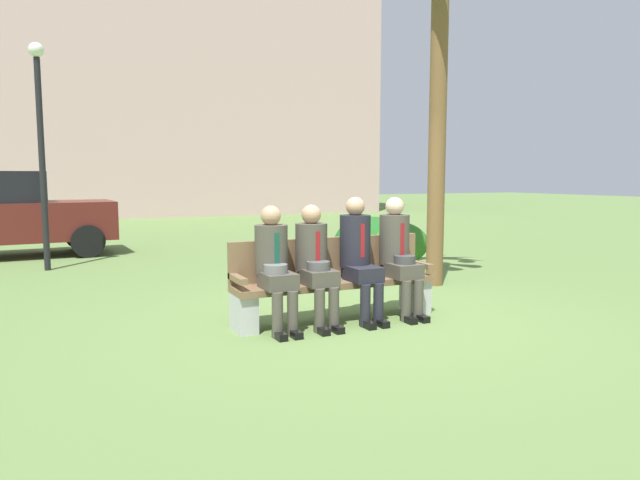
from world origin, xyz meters
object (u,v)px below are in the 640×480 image
Objects in this scene: shrub_near_bench at (372,241)px; building_backdrop at (188,63)px; shrub_mid_lawn at (393,243)px; street_lamp at (41,134)px; park_bench at (333,281)px; parked_car_near at (5,215)px; seated_man_rightmost at (398,250)px; seated_man_leftmost at (274,261)px; seated_man_centerright at (359,252)px; seated_man_centerleft at (315,259)px.

building_backdrop reaches higher than shrub_near_bench.
street_lamp reaches higher than shrub_mid_lawn.
shrub_near_bench is (2.42, 3.30, -0.00)m from park_bench.
park_bench is 0.14× the size of building_backdrop.
parked_car_near is at bearing 147.82° from shrub_near_bench.
park_bench is at bearing -63.00° from parked_car_near.
shrub_mid_lawn is at bearing 58.57° from seated_man_rightmost.
shrub_near_bench is at bearing 130.64° from shrub_mid_lawn.
seated_man_leftmost is at bearing -68.28° from parked_car_near.
building_backdrop reaches higher than park_bench.
street_lamp is (-2.16, 5.18, 1.57)m from seated_man_leftmost.
building_backdrop reaches higher than seated_man_centerright.
seated_man_centerright is 0.51m from seated_man_rightmost.
seated_man_centerright is at bearing -58.73° from street_lamp.
street_lamp is at bearing 125.17° from seated_man_rightmost.
building_backdrop reaches higher than seated_man_centerleft.
shrub_mid_lawn is at bearing -20.16° from street_lamp.
seated_man_centerright is (0.98, 0.01, 0.04)m from seated_man_leftmost.
seated_man_centerleft is at bearing -179.65° from seated_man_rightmost.
seated_man_rightmost is (1.04, 0.01, 0.03)m from seated_man_centerleft.
seated_man_centerleft is at bearing -153.88° from park_bench.
seated_man_rightmost reaches higher than shrub_mid_lawn.
building_backdrop is at bearing 79.80° from seated_man_leftmost.
seated_man_rightmost is 0.97× the size of shrub_near_bench.
building_backdrop is (2.36, 21.41, 6.02)m from seated_man_rightmost.
seated_man_centerleft is 0.53m from seated_man_centerright.
park_bench is 0.57× the size of parked_car_near.
park_bench is at bearing -126.19° from shrub_near_bench.
seated_man_centerleft is 0.95× the size of seated_man_centerright.
shrub_near_bench is at bearing -18.19° from street_lamp.
shrub_near_bench is 7.14m from parked_car_near.
seated_man_centerleft is 22.52m from building_backdrop.
seated_man_centerleft is (0.45, -0.00, -0.00)m from seated_man_leftmost.
street_lamp reaches higher than park_bench.
street_lamp is at bearing 116.73° from seated_man_centerleft.
building_backdrop is (6.74, 14.18, 5.93)m from parked_car_near.
park_bench is 0.61× the size of street_lamp.
park_bench is 22.42m from building_backdrop.
seated_man_leftmost is at bearing -179.25° from seated_man_centerright.
parked_car_near reaches higher than shrub_near_bench.
shrub_near_bench is 0.09× the size of building_backdrop.
building_backdrop is (0.45, 18.28, 6.37)m from shrub_mid_lawn.
street_lamp is 0.23× the size of building_backdrop.
shrub_mid_lawn is 19.36m from building_backdrop.
seated_man_centerleft is 4.38m from shrub_near_bench.
shrub_mid_lawn is (2.42, 3.13, -0.35)m from seated_man_centerright.
park_bench is 7.98m from parked_car_near.
seated_man_centerright is 22.42m from building_backdrop.
seated_man_leftmost is at bearing -100.20° from building_backdrop.
street_lamp is (-5.56, 2.04, 1.88)m from shrub_mid_lawn.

